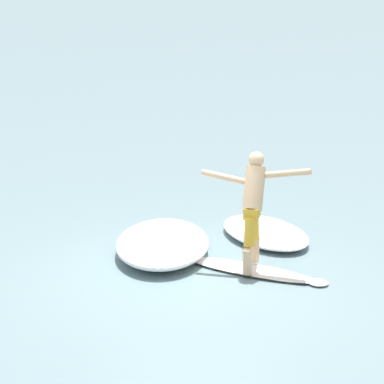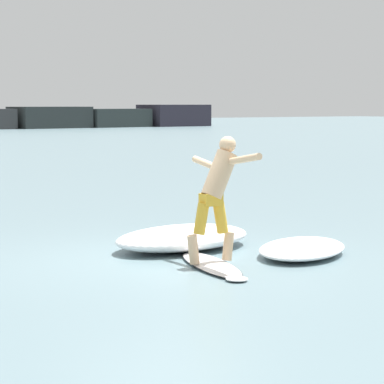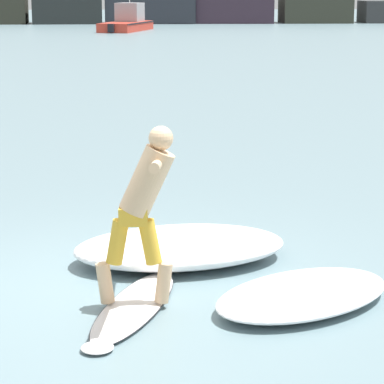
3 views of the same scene
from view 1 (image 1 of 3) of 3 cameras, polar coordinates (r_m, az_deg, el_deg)
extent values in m
plane|color=slate|center=(12.96, 0.18, -5.13)|extent=(200.00, 200.00, 0.00)
ellipsoid|color=white|center=(13.04, 3.72, -4.90)|extent=(1.07, 2.08, 0.06)
ellipsoid|color=white|center=(12.66, 7.94, -5.65)|extent=(0.34, 0.35, 0.05)
ellipsoid|color=#2D2D33|center=(13.04, 3.72, -4.90)|extent=(1.08, 2.09, 0.03)
cone|color=black|center=(13.43, 0.52, -4.68)|extent=(0.06, 0.06, 0.14)
cone|color=black|center=(13.25, 0.77, -4.96)|extent=(0.06, 0.06, 0.14)
cone|color=black|center=(13.48, 1.33, -4.61)|extent=(0.06, 0.06, 0.14)
cylinder|color=#D9B085|center=(13.21, 3.96, -3.61)|extent=(0.18, 0.14, 0.39)
cylinder|color=gold|center=(12.98, 3.89, -2.15)|extent=(0.23, 0.16, 0.43)
cylinder|color=#D9B085|center=(12.72, 3.49, -4.37)|extent=(0.18, 0.14, 0.39)
cylinder|color=gold|center=(12.70, 3.63, -2.53)|extent=(0.23, 0.16, 0.43)
cube|color=gold|center=(12.77, 3.78, -1.30)|extent=(0.27, 0.21, 0.16)
cylinder|color=#D9B085|center=(12.80, 3.92, 0.23)|extent=(0.52, 0.30, 0.67)
sphere|color=#D9B085|center=(12.83, 4.06, 2.05)|extent=(0.22, 0.22, 0.22)
cylinder|color=#D9B085|center=(12.95, 1.99, 0.95)|extent=(0.16, 0.66, 0.20)
cylinder|color=#D9B085|center=(12.75, 6.06, 1.17)|extent=(0.14, 0.66, 0.19)
ellipsoid|color=white|center=(14.49, 4.61, -2.53)|extent=(2.24, 2.06, 0.20)
ellipsoid|color=white|center=(13.71, -1.86, -3.24)|extent=(2.52, 1.81, 0.33)
camera|label=2|loc=(9.82, 65.01, -7.94)|focal=85.00mm
camera|label=3|loc=(13.72, 39.14, 5.19)|focal=85.00mm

